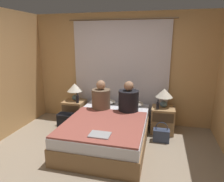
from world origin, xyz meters
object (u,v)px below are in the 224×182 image
(backpack_on_floor, at_px, (66,121))
(lamp_right, at_px, (164,94))
(lamp_left, at_px, (75,89))
(beer_bottle_on_right_stand, at_px, (158,106))
(nightstand_right, at_px, (163,120))
(handbag_on_floor, at_px, (161,135))
(person_left_in_bed, at_px, (101,98))
(pillow_right, at_px, (131,103))
(laptop_on_bed, at_px, (100,135))
(pillow_left, at_px, (104,101))
(bed, at_px, (108,130))
(nightstand_left, at_px, (75,112))
(beer_bottle_on_left_stand, at_px, (77,99))
(person_right_in_bed, at_px, (129,100))

(backpack_on_floor, bearing_deg, lamp_right, 14.62)
(lamp_left, xyz_separation_m, beer_bottle_on_right_stand, (1.89, -0.19, -0.20))
(nightstand_right, relative_size, beer_bottle_on_right_stand, 2.59)
(handbag_on_floor, bearing_deg, nightstand_right, 88.00)
(person_left_in_bed, bearing_deg, nightstand_right, 11.38)
(pillow_right, height_order, handbag_on_floor, pillow_right)
(person_left_in_bed, distance_m, laptop_on_bed, 1.26)
(lamp_left, relative_size, pillow_left, 0.74)
(backpack_on_floor, bearing_deg, handbag_on_floor, 0.85)
(bed, bearing_deg, nightstand_left, 144.96)
(nightstand_left, relative_size, laptop_on_bed, 1.70)
(person_left_in_bed, relative_size, beer_bottle_on_right_stand, 2.98)
(lamp_left, relative_size, beer_bottle_on_right_stand, 1.89)
(beer_bottle_on_left_stand, bearing_deg, laptop_on_bed, -54.70)
(pillow_right, height_order, beer_bottle_on_right_stand, beer_bottle_on_right_stand)
(pillow_right, bearing_deg, bed, -110.94)
(nightstand_right, bearing_deg, beer_bottle_on_right_stand, -131.94)
(beer_bottle_on_right_stand, relative_size, backpack_on_floor, 0.53)
(nightstand_right, bearing_deg, handbag_on_floor, -92.00)
(person_right_in_bed, height_order, beer_bottle_on_left_stand, person_right_in_bed)
(bed, relative_size, beer_bottle_on_right_stand, 9.78)
(nightstand_left, bearing_deg, lamp_right, 1.74)
(bed, xyz_separation_m, pillow_right, (0.32, 0.83, 0.31))
(person_right_in_bed, xyz_separation_m, laptop_on_bed, (-0.24, -1.20, -0.21))
(lamp_right, xyz_separation_m, beer_bottle_on_right_stand, (-0.11, -0.19, -0.20))
(handbag_on_floor, bearing_deg, backpack_on_floor, -179.15)
(bed, height_order, beer_bottle_on_left_stand, beer_bottle_on_left_stand)
(nightstand_left, bearing_deg, pillow_left, 10.05)
(nightstand_left, xyz_separation_m, lamp_left, (0.00, 0.06, 0.55))
(bed, relative_size, lamp_right, 5.16)
(lamp_right, height_order, handbag_on_floor, lamp_right)
(pillow_right, xyz_separation_m, person_right_in_bed, (-0.01, -0.38, 0.19))
(pillow_right, bearing_deg, handbag_on_floor, -39.42)
(nightstand_left, xyz_separation_m, handbag_on_floor, (1.99, -0.43, -0.14))
(nightstand_right, height_order, beer_bottle_on_left_stand, beer_bottle_on_left_stand)
(beer_bottle_on_left_stand, height_order, handbag_on_floor, beer_bottle_on_left_stand)
(person_right_in_bed, height_order, handbag_on_floor, person_right_in_bed)
(person_left_in_bed, bearing_deg, person_right_in_bed, 0.00)
(backpack_on_floor, bearing_deg, pillow_right, 23.96)
(nightstand_left, relative_size, pillow_right, 1.02)
(pillow_left, relative_size, person_right_in_bed, 0.84)
(bed, xyz_separation_m, nightstand_left, (-1.00, 0.70, 0.03))
(nightstand_right, bearing_deg, nightstand_left, 180.00)
(lamp_left, height_order, person_right_in_bed, person_right_in_bed)
(laptop_on_bed, xyz_separation_m, backpack_on_floor, (-1.07, 0.99, -0.31))
(lamp_right, distance_m, person_left_in_bed, 1.32)
(laptop_on_bed, bearing_deg, backpack_on_floor, 137.14)
(lamp_left, relative_size, beer_bottle_on_left_stand, 1.71)
(lamp_left, height_order, pillow_right, lamp_left)
(backpack_on_floor, bearing_deg, person_right_in_bed, 8.89)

